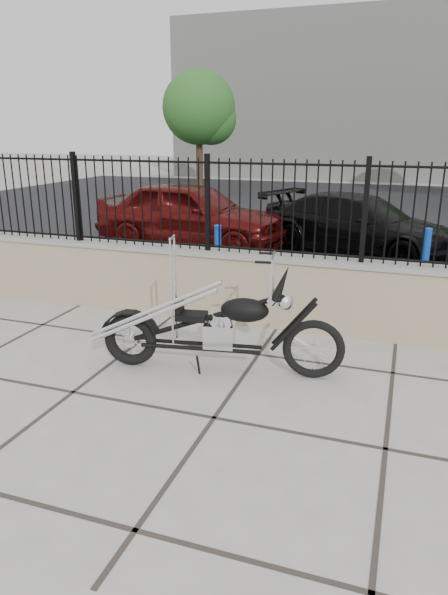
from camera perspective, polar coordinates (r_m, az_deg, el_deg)
The scene contains 11 objects.
ground_plane at distance 4.94m, azimuth -1.07°, elevation -12.84°, with size 90.00×90.00×0.00m, color #99968E.
parking_lot at distance 16.74m, azimuth 14.01°, elevation 8.56°, with size 30.00×30.00×0.00m, color black.
retaining_wall at distance 6.96m, azimuth 6.02°, elevation 0.64°, with size 14.00×0.36×0.96m, color gray.
iron_fence at distance 6.72m, azimuth 6.32°, elevation 9.48°, with size 14.00×0.08×1.20m, color black.
background_building at distance 30.56m, azimuth 17.39°, elevation 19.74°, with size 22.00×6.00×8.00m, color beige.
chopper_motorcycle at distance 5.53m, azimuth -1.02°, elevation -0.89°, with size 2.48×0.44×1.49m, color black, non-canonical shape.
car_red at distance 11.77m, azimuth -3.56°, elevation 8.93°, with size 1.71×4.24×1.45m, color #4D0B0B.
car_black at distance 11.37m, azimuth 14.30°, elevation 7.57°, with size 1.72×4.24×1.23m, color black.
bollard_a at distance 9.03m, azimuth -0.67°, elevation 4.75°, with size 0.12×0.12×0.97m, color #0C37BA.
bollard_b at distance 9.47m, azimuth 20.89°, elevation 4.13°, with size 0.11×0.11×0.95m, color #0C15BB.
tree_left at distance 22.64m, azimuth -2.74°, elevation 20.08°, with size 2.93×2.93×4.94m.
Camera 1 is at (1.48, -3.99, 2.51)m, focal length 32.00 mm.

